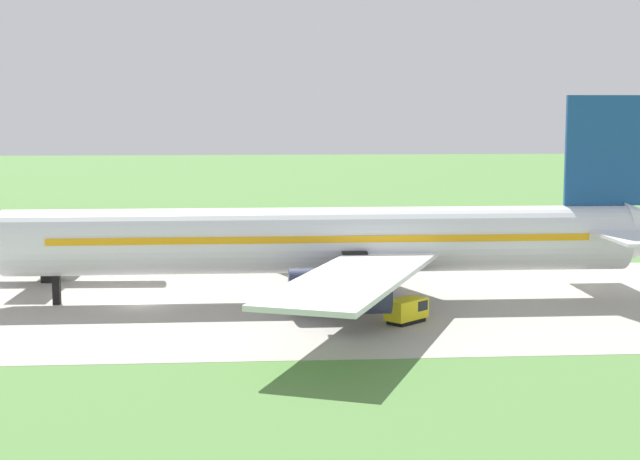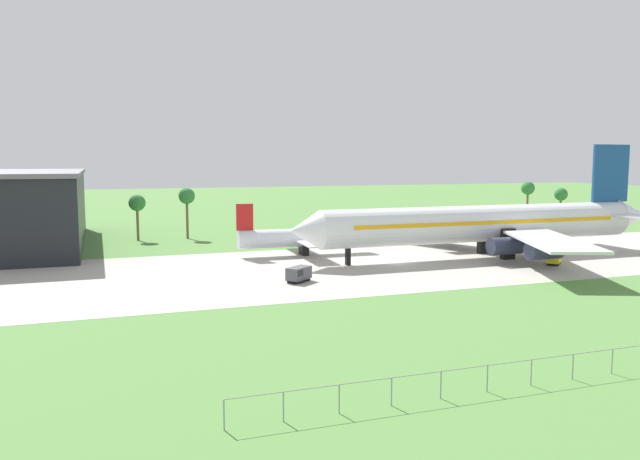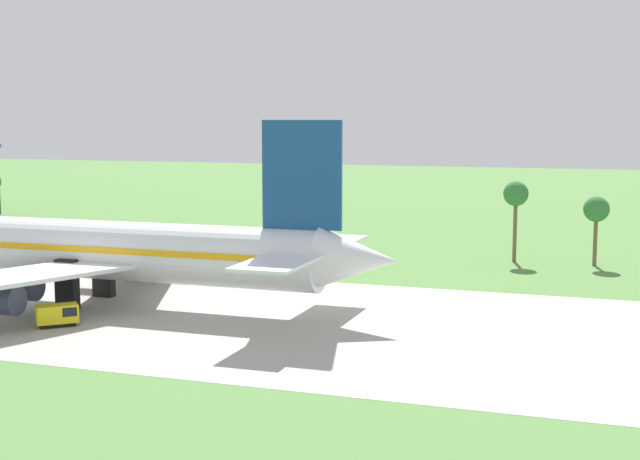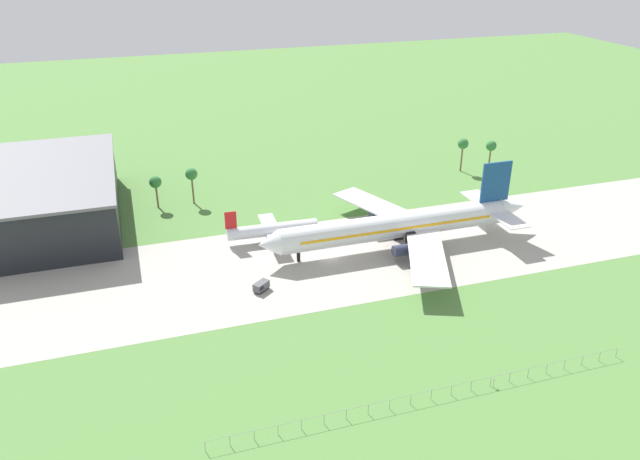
# 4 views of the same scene
# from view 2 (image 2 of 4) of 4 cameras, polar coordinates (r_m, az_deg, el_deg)

# --- Properties ---
(ground_plane) EXTENTS (600.00, 600.00, 0.00)m
(ground_plane) POSITION_cam_2_polar(r_m,az_deg,el_deg) (106.15, 7.01, -3.07)
(ground_plane) COLOR #517F3D
(taxiway_strip) EXTENTS (320.00, 44.00, 0.02)m
(taxiway_strip) POSITION_cam_2_polar(r_m,az_deg,el_deg) (106.15, 7.01, -3.07)
(taxiway_strip) COLOR #A8A399
(taxiway_strip) RESTS_ON ground_plane
(jet_airliner) EXTENTS (74.87, 60.87, 20.37)m
(jet_airliner) POSITION_cam_2_polar(r_m,az_deg,el_deg) (116.28, 15.30, 0.57)
(jet_airliner) COLOR white
(jet_airliner) RESTS_ON ground_plane
(regional_aircraft) EXTENTS (24.63, 21.99, 9.67)m
(regional_aircraft) POSITION_cam_2_polar(r_m,az_deg,el_deg) (114.59, -1.55, -0.72)
(regional_aircraft) COLOR silver
(regional_aircraft) RESTS_ON ground_plane
(baggage_tug) EXTENTS (4.30, 4.17, 2.18)m
(baggage_tug) POSITION_cam_2_polar(r_m,az_deg,el_deg) (111.57, 20.62, -2.36)
(baggage_tug) COLOR black
(baggage_tug) RESTS_ON ground_plane
(catering_van) EXTENTS (4.33, 4.03, 2.19)m
(catering_van) POSITION_cam_2_polar(r_m,az_deg,el_deg) (89.40, -2.00, -4.04)
(catering_van) COLOR black
(catering_van) RESTS_ON ground_plane
(palm_tree_row) EXTENTS (116.37, 3.60, 11.66)m
(palm_tree_row) POSITION_cam_2_polar(r_m,az_deg,el_deg) (154.01, 5.03, 3.13)
(palm_tree_row) COLOR brown
(palm_tree_row) RESTS_ON ground_plane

